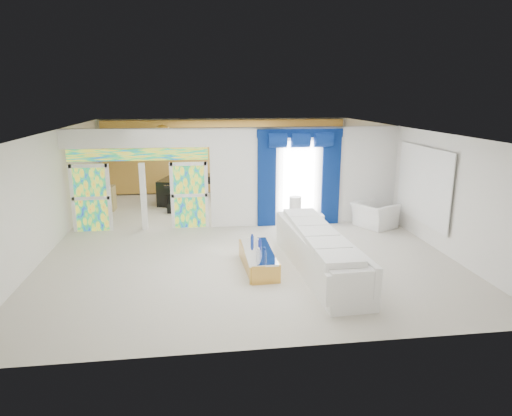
{
  "coord_description": "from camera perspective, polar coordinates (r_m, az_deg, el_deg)",
  "views": [
    {
      "loc": [
        -1.18,
        -12.32,
        3.94
      ],
      "look_at": [
        0.3,
        -1.2,
        1.1
      ],
      "focal_mm": 31.56,
      "sensor_mm": 36.0,
      "label": 1
    }
  ],
  "objects": [
    {
      "name": "window_pane",
      "position": [
        13.8,
        5.45,
        3.75
      ],
      "size": [
        1.0,
        0.02,
        2.3
      ],
      "primitive_type": "cube",
      "color": "white",
      "rests_on": "dividing_wall"
    },
    {
      "name": "decanters",
      "position": [
        10.4,
        0.36,
        -5.04
      ],
      "size": [
        0.22,
        1.16,
        0.24
      ],
      "color": "navy",
      "rests_on": "coffee_table"
    },
    {
      "name": "chandelier",
      "position": [
        15.82,
        -11.77,
        9.24
      ],
      "size": [
        0.6,
        0.6,
        0.6
      ],
      "primitive_type": "sphere",
      "color": "gold",
      "rests_on": "ceiling"
    },
    {
      "name": "wall_mirror",
      "position": [
        13.09,
        20.47,
        2.78
      ],
      "size": [
        0.04,
        2.7,
        1.9
      ],
      "primitive_type": "cube",
      "color": "white",
      "rests_on": "ground"
    },
    {
      "name": "stained_panel_right",
      "position": [
        13.65,
        -8.43,
        1.61
      ],
      "size": [
        0.95,
        0.04,
        2.0
      ],
      "primitive_type": "cube",
      "color": "#994C3F",
      "rests_on": "ground"
    },
    {
      "name": "blue_drape_left",
      "position": [
        13.6,
        1.36,
        3.43
      ],
      "size": [
        0.55,
        0.1,
        2.8
      ],
      "primitive_type": "cube",
      "color": "#031141",
      "rests_on": "ground"
    },
    {
      "name": "blue_drape_right",
      "position": [
        14.04,
        9.46,
        3.59
      ],
      "size": [
        0.55,
        0.1,
        2.8
      ],
      "primitive_type": "cube",
      "color": "#031141",
      "rests_on": "ground"
    },
    {
      "name": "blue_pelmet",
      "position": [
        13.59,
        5.62,
        9.41
      ],
      "size": [
        2.6,
        0.12,
        0.25
      ],
      "primitive_type": "cube",
      "color": "#031141",
      "rests_on": "dividing_wall"
    },
    {
      "name": "stained_transom",
      "position": [
        13.53,
        -14.7,
        6.57
      ],
      "size": [
        4.0,
        0.05,
        0.35
      ],
      "primitive_type": "cube",
      "color": "#994C3F",
      "rests_on": "dividing_header"
    },
    {
      "name": "console_table",
      "position": [
        13.78,
        6.16,
        -1.66
      ],
      "size": [
        1.16,
        0.39,
        0.38
      ],
      "primitive_type": "cube",
      "rotation": [
        0.0,
        0.0,
        -0.02
      ],
      "color": "white",
      "rests_on": "ground"
    },
    {
      "name": "white_sofa",
      "position": [
        10.43,
        7.91,
        -5.66
      ],
      "size": [
        1.17,
        4.47,
        0.84
      ],
      "primitive_type": "cube",
      "rotation": [
        0.0,
        0.0,
        0.05
      ],
      "color": "white",
      "rests_on": "ground"
    },
    {
      "name": "coffee_table",
      "position": [
        10.51,
        0.28,
        -6.57
      ],
      "size": [
        0.73,
        1.93,
        0.42
      ],
      "primitive_type": "cube",
      "rotation": [
        0.0,
        0.0,
        0.05
      ],
      "color": "gold",
      "rests_on": "ground"
    },
    {
      "name": "tv_console",
      "position": [
        16.5,
        -18.47,
        1.18
      ],
      "size": [
        0.62,
        0.57,
        0.86
      ],
      "primitive_type": "cube",
      "rotation": [
        0.0,
        0.0,
        -0.05
      ],
      "color": "tan",
      "rests_on": "ground"
    },
    {
      "name": "dividing_header",
      "position": [
        13.48,
        -14.83,
        8.57
      ],
      "size": [
        4.3,
        0.18,
        0.55
      ],
      "primitive_type": "cube",
      "color": "white",
      "rests_on": "dividing_wall"
    },
    {
      "name": "armchair",
      "position": [
        14.16,
        14.74,
        -0.86
      ],
      "size": [
        1.41,
        1.47,
        0.75
      ],
      "primitive_type": "imported",
      "rotation": [
        0.0,
        0.0,
        2.03
      ],
      "color": "white",
      "rests_on": "ground"
    },
    {
      "name": "gold_curtains",
      "position": [
        18.42,
        -3.86,
        6.57
      ],
      "size": [
        9.7,
        0.12,
        2.9
      ],
      "primitive_type": "cube",
      "color": "#BA7E2C",
      "rests_on": "ground"
    },
    {
      "name": "dividing_wall",
      "position": [
        13.95,
        6.37,
        4.04
      ],
      "size": [
        5.7,
        0.18,
        3.0
      ],
      "primitive_type": "cube",
      "color": "white",
      "rests_on": "ground"
    },
    {
      "name": "piano_bench",
      "position": [
        15.56,
        -9.37,
        -0.06
      ],
      "size": [
        1.0,
        0.61,
        0.31
      ],
      "primitive_type": "cube",
      "rotation": [
        0.0,
        0.0,
        -0.28
      ],
      "color": "black",
      "rests_on": "ground"
    },
    {
      "name": "stained_panel_left",
      "position": [
        13.99,
        -20.18,
        1.19
      ],
      "size": [
        0.95,
        0.04,
        2.0
      ],
      "primitive_type": "cube",
      "color": "#994C3F",
      "rests_on": "ground"
    },
    {
      "name": "grand_piano",
      "position": [
        17.05,
        -9.27,
        2.25
      ],
      "size": [
        1.85,
        2.14,
        0.92
      ],
      "primitive_type": "cube",
      "rotation": [
        0.0,
        0.0,
        -0.28
      ],
      "color": "black",
      "rests_on": "ground"
    },
    {
      "name": "floor",
      "position": [
        12.99,
        -2.01,
        -3.46
      ],
      "size": [
        12.0,
        12.0,
        0.0
      ],
      "primitive_type": "plane",
      "color": "#B7AF9E",
      "rests_on": "ground"
    },
    {
      "name": "table_lamp",
      "position": [
        13.59,
        4.99,
        0.24
      ],
      "size": [
        0.36,
        0.36,
        0.58
      ],
      "primitive_type": "cylinder",
      "color": "silver",
      "rests_on": "console_table"
    }
  ]
}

